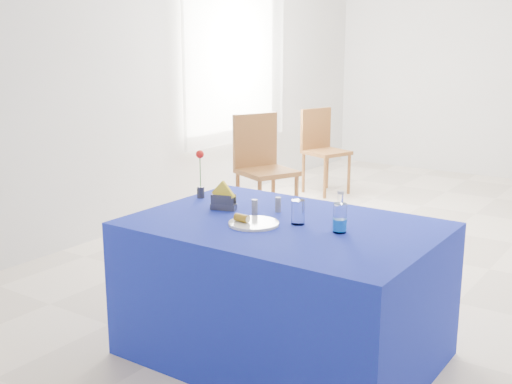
# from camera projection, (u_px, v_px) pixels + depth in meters

# --- Properties ---
(floor) EXTENTS (7.00, 7.00, 0.00)m
(floor) POSITION_uv_depth(u_px,v_px,m) (419.00, 256.00, 5.20)
(floor) COLOR beige
(floor) RESTS_ON ground
(room_shell) EXTENTS (7.00, 7.00, 7.00)m
(room_shell) POSITION_uv_depth(u_px,v_px,m) (433.00, 34.00, 4.79)
(room_shell) COLOR silver
(room_shell) RESTS_ON ground
(window_pane) EXTENTS (0.04, 1.50, 1.60)m
(window_pane) POSITION_uv_depth(u_px,v_px,m) (232.00, 55.00, 6.84)
(window_pane) COLOR white
(window_pane) RESTS_ON room_shell
(curtain) EXTENTS (0.04, 1.75, 1.85)m
(curtain) POSITION_uv_depth(u_px,v_px,m) (237.00, 55.00, 6.80)
(curtain) COLOR white
(curtain) RESTS_ON room_shell
(plate) EXTENTS (0.27, 0.27, 0.01)m
(plate) POSITION_uv_depth(u_px,v_px,m) (254.00, 223.00, 3.37)
(plate) COLOR silver
(plate) RESTS_ON blue_table
(drinking_glass) EXTENTS (0.07, 0.07, 0.13)m
(drinking_glass) POSITION_uv_depth(u_px,v_px,m) (298.00, 212.00, 3.37)
(drinking_glass) COLOR white
(drinking_glass) RESTS_ON blue_table
(salt_shaker) EXTENTS (0.03, 0.03, 0.08)m
(salt_shaker) POSITION_uv_depth(u_px,v_px,m) (278.00, 205.00, 3.61)
(salt_shaker) COLOR slate
(salt_shaker) RESTS_ON blue_table
(pepper_shaker) EXTENTS (0.03, 0.03, 0.08)m
(pepper_shaker) POSITION_uv_depth(u_px,v_px,m) (255.00, 207.00, 3.56)
(pepper_shaker) COLOR slate
(pepper_shaker) RESTS_ON blue_table
(blue_table) EXTENTS (1.60, 1.10, 0.76)m
(blue_table) POSITION_uv_depth(u_px,v_px,m) (283.00, 290.00, 3.50)
(blue_table) COLOR #102999
(blue_table) RESTS_ON floor
(water_bottle) EXTENTS (0.07, 0.07, 0.21)m
(water_bottle) POSITION_uv_depth(u_px,v_px,m) (340.00, 219.00, 3.22)
(water_bottle) COLOR silver
(water_bottle) RESTS_ON blue_table
(napkin_holder) EXTENTS (0.16, 0.10, 0.17)m
(napkin_holder) POSITION_uv_depth(u_px,v_px,m) (224.00, 201.00, 3.66)
(napkin_holder) COLOR #3B3C41
(napkin_holder) RESTS_ON blue_table
(rose_vase) EXTENTS (0.05, 0.05, 0.30)m
(rose_vase) POSITION_uv_depth(u_px,v_px,m) (200.00, 175.00, 3.91)
(rose_vase) COLOR #27282D
(rose_vase) RESTS_ON blue_table
(chair_win_a) EXTENTS (0.61, 0.61, 1.04)m
(chair_win_a) POSITION_uv_depth(u_px,v_px,m) (262.00, 161.00, 5.99)
(chair_win_a) COLOR brown
(chair_win_a) RESTS_ON floor
(chair_win_b) EXTENTS (0.54, 0.54, 0.95)m
(chair_win_b) POSITION_uv_depth(u_px,v_px,m) (322.00, 144.00, 7.27)
(chair_win_b) COLOR brown
(chair_win_b) RESTS_ON floor
(banana_pieces) EXTENTS (0.09, 0.05, 0.04)m
(banana_pieces) POSITION_uv_depth(u_px,v_px,m) (242.00, 218.00, 3.36)
(banana_pieces) COLOR gold
(banana_pieces) RESTS_ON plate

